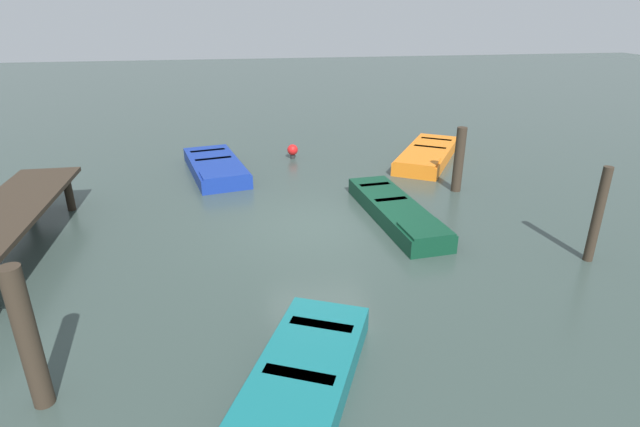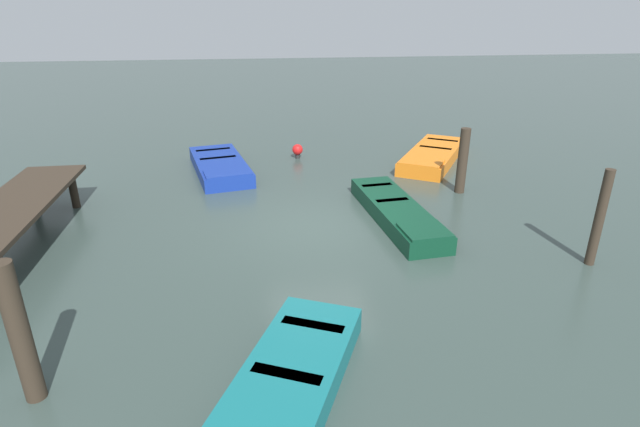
{
  "view_description": "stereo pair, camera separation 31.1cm",
  "coord_description": "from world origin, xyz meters",
  "px_view_note": "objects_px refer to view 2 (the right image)",
  "views": [
    {
      "loc": [
        -10.53,
        1.76,
        4.83
      ],
      "look_at": [
        0.0,
        0.0,
        0.35
      ],
      "focal_mm": 28.04,
      "sensor_mm": 36.0,
      "label": 1
    },
    {
      "loc": [
        -10.57,
        1.45,
        4.83
      ],
      "look_at": [
        0.0,
        0.0,
        0.35
      ],
      "focal_mm": 28.04,
      "sensor_mm": 36.0,
      "label": 2
    }
  ],
  "objects_px": {
    "rowboat_blue": "(220,166)",
    "mooring_piling_mid_right": "(20,334)",
    "rowboat_dark_green": "(397,212)",
    "marker_buoy": "(298,150)",
    "rowboat_teal": "(277,403)",
    "mooring_piling_far_left": "(463,161)",
    "dock_segment": "(8,214)",
    "mooring_piling_near_right": "(599,218)",
    "rowboat_orange": "(433,155)"
  },
  "relations": [
    {
      "from": "rowboat_dark_green",
      "to": "rowboat_orange",
      "type": "relative_size",
      "value": 0.99
    },
    {
      "from": "rowboat_orange",
      "to": "rowboat_blue",
      "type": "xyz_separation_m",
      "value": [
        -0.23,
        6.92,
        0.0
      ]
    },
    {
      "from": "rowboat_orange",
      "to": "rowboat_blue",
      "type": "relative_size",
      "value": 1.09
    },
    {
      "from": "rowboat_dark_green",
      "to": "mooring_piling_far_left",
      "type": "bearing_deg",
      "value": 121.03
    },
    {
      "from": "rowboat_dark_green",
      "to": "mooring_piling_near_right",
      "type": "relative_size",
      "value": 2.11
    },
    {
      "from": "mooring_piling_near_right",
      "to": "rowboat_teal",
      "type": "bearing_deg",
      "value": 116.38
    },
    {
      "from": "dock_segment",
      "to": "mooring_piling_far_left",
      "type": "height_order",
      "value": "mooring_piling_far_left"
    },
    {
      "from": "dock_segment",
      "to": "mooring_piling_far_left",
      "type": "bearing_deg",
      "value": -79.09
    },
    {
      "from": "rowboat_dark_green",
      "to": "mooring_piling_near_right",
      "type": "bearing_deg",
      "value": 45.21
    },
    {
      "from": "rowboat_blue",
      "to": "rowboat_orange",
      "type": "bearing_deg",
      "value": 79.93
    },
    {
      "from": "dock_segment",
      "to": "rowboat_orange",
      "type": "height_order",
      "value": "dock_segment"
    },
    {
      "from": "marker_buoy",
      "to": "rowboat_blue",
      "type": "bearing_deg",
      "value": 116.5
    },
    {
      "from": "dock_segment",
      "to": "rowboat_blue",
      "type": "distance_m",
      "value": 6.3
    },
    {
      "from": "rowboat_teal",
      "to": "mooring_piling_far_left",
      "type": "bearing_deg",
      "value": 168.55
    },
    {
      "from": "rowboat_dark_green",
      "to": "rowboat_teal",
      "type": "bearing_deg",
      "value": -34.13
    },
    {
      "from": "rowboat_blue",
      "to": "mooring_piling_far_left",
      "type": "distance_m",
      "value": 7.22
    },
    {
      "from": "rowboat_teal",
      "to": "marker_buoy",
      "type": "relative_size",
      "value": 8.86
    },
    {
      "from": "dock_segment",
      "to": "marker_buoy",
      "type": "height_order",
      "value": "dock_segment"
    },
    {
      "from": "marker_buoy",
      "to": "mooring_piling_near_right",
      "type": "bearing_deg",
      "value": -148.26
    },
    {
      "from": "rowboat_teal",
      "to": "rowboat_blue",
      "type": "relative_size",
      "value": 1.09
    },
    {
      "from": "mooring_piling_mid_right",
      "to": "rowboat_dark_green",
      "type": "bearing_deg",
      "value": -51.43
    },
    {
      "from": "rowboat_dark_green",
      "to": "mooring_piling_mid_right",
      "type": "distance_m",
      "value": 8.19
    },
    {
      "from": "rowboat_teal",
      "to": "mooring_piling_far_left",
      "type": "distance_m",
      "value": 9.35
    },
    {
      "from": "dock_segment",
      "to": "rowboat_orange",
      "type": "distance_m",
      "value": 12.07
    },
    {
      "from": "rowboat_blue",
      "to": "mooring_piling_far_left",
      "type": "relative_size",
      "value": 2.17
    },
    {
      "from": "dock_segment",
      "to": "marker_buoy",
      "type": "bearing_deg",
      "value": -47.63
    },
    {
      "from": "rowboat_orange",
      "to": "rowboat_teal",
      "type": "bearing_deg",
      "value": 3.46
    },
    {
      "from": "mooring_piling_far_left",
      "to": "mooring_piling_near_right",
      "type": "height_order",
      "value": "mooring_piling_near_right"
    },
    {
      "from": "mooring_piling_mid_right",
      "to": "rowboat_orange",
      "type": "bearing_deg",
      "value": -42.66
    },
    {
      "from": "rowboat_blue",
      "to": "mooring_piling_mid_right",
      "type": "distance_m",
      "value": 9.66
    },
    {
      "from": "dock_segment",
      "to": "mooring_piling_mid_right",
      "type": "bearing_deg",
      "value": -156.46
    },
    {
      "from": "rowboat_blue",
      "to": "marker_buoy",
      "type": "distance_m",
      "value": 2.83
    },
    {
      "from": "rowboat_blue",
      "to": "mooring_piling_far_left",
      "type": "height_order",
      "value": "mooring_piling_far_left"
    },
    {
      "from": "rowboat_teal",
      "to": "rowboat_orange",
      "type": "distance_m",
      "value": 11.91
    },
    {
      "from": "rowboat_dark_green",
      "to": "mooring_piling_mid_right",
      "type": "relative_size",
      "value": 2.08
    },
    {
      "from": "mooring_piling_near_right",
      "to": "marker_buoy",
      "type": "relative_size",
      "value": 4.15
    },
    {
      "from": "dock_segment",
      "to": "rowboat_dark_green",
      "type": "relative_size",
      "value": 1.43
    },
    {
      "from": "dock_segment",
      "to": "rowboat_blue",
      "type": "bearing_deg",
      "value": -40.38
    },
    {
      "from": "rowboat_orange",
      "to": "mooring_piling_far_left",
      "type": "bearing_deg",
      "value": 27.38
    },
    {
      "from": "rowboat_teal",
      "to": "mooring_piling_far_left",
      "type": "relative_size",
      "value": 2.37
    },
    {
      "from": "rowboat_teal",
      "to": "rowboat_dark_green",
      "type": "relative_size",
      "value": 1.01
    },
    {
      "from": "mooring_piling_near_right",
      "to": "mooring_piling_mid_right",
      "type": "bearing_deg",
      "value": 104.13
    },
    {
      "from": "dock_segment",
      "to": "rowboat_blue",
      "type": "xyz_separation_m",
      "value": [
        4.81,
        -4.03,
        -0.62
      ]
    },
    {
      "from": "rowboat_teal",
      "to": "rowboat_blue",
      "type": "xyz_separation_m",
      "value": [
        10.21,
        1.18,
        0.0
      ]
    },
    {
      "from": "rowboat_orange",
      "to": "mooring_piling_near_right",
      "type": "relative_size",
      "value": 2.13
    },
    {
      "from": "rowboat_blue",
      "to": "mooring_piling_near_right",
      "type": "bearing_deg",
      "value": 35.54
    },
    {
      "from": "rowboat_orange",
      "to": "mooring_piling_near_right",
      "type": "distance_m",
      "value": 7.31
    },
    {
      "from": "rowboat_dark_green",
      "to": "mooring_piling_far_left",
      "type": "relative_size",
      "value": 2.34
    },
    {
      "from": "rowboat_dark_green",
      "to": "marker_buoy",
      "type": "distance_m",
      "value": 5.91
    },
    {
      "from": "marker_buoy",
      "to": "rowboat_orange",
      "type": "bearing_deg",
      "value": -103.23
    }
  ]
}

